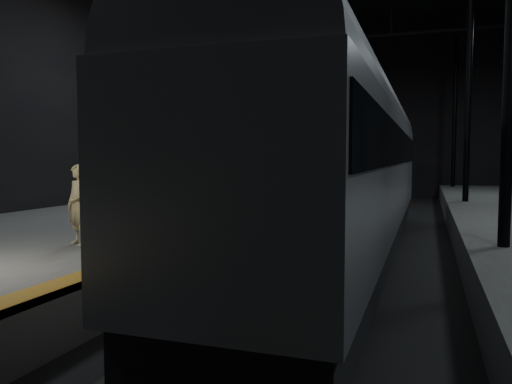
% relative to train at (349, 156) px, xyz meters
% --- Properties ---
extents(ground, '(44.00, 44.00, 0.00)m').
position_rel_train_xyz_m(ground, '(0.00, 1.55, -3.01)').
color(ground, black).
rests_on(ground, ground).
extents(platform_left, '(9.00, 43.80, 1.00)m').
position_rel_train_xyz_m(platform_left, '(-7.50, 1.55, -2.51)').
color(platform_left, '#525250').
rests_on(platform_left, ground).
extents(tactile_strip, '(0.50, 43.80, 0.01)m').
position_rel_train_xyz_m(tactile_strip, '(-3.25, 1.55, -2.00)').
color(tactile_strip, brown).
rests_on(tactile_strip, platform_left).
extents(track, '(2.40, 43.00, 0.24)m').
position_rel_train_xyz_m(track, '(0.00, 1.55, -2.94)').
color(track, '#3F3328').
rests_on(track, ground).
extents(train, '(3.02, 20.15, 5.39)m').
position_rel_train_xyz_m(train, '(0.00, 0.00, 0.00)').
color(train, '#A0A2A8').
rests_on(train, ground).
extents(woman, '(0.77, 0.63, 1.83)m').
position_rel_train_xyz_m(woman, '(-5.27, -5.34, -1.09)').
color(woman, tan).
rests_on(woman, platform_left).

